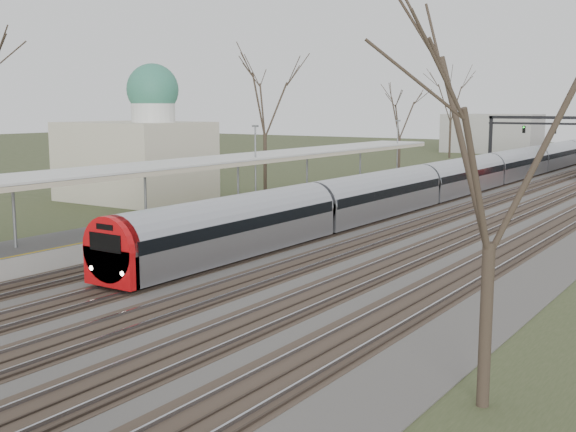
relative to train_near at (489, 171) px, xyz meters
name	(u,v)px	position (x,y,z in m)	size (l,w,h in m)	color
track_bed	(493,197)	(2.76, -7.19, -1.42)	(24.00, 160.00, 0.22)	#474442
platform	(271,208)	(-6.55, -24.69, -0.98)	(3.50, 69.00, 1.00)	#9E9B93
canopy	(228,161)	(-6.55, -29.20, 2.45)	(4.10, 50.00, 3.11)	slate
dome_building	(138,152)	(-19.21, -24.19, 2.24)	(10.00, 8.00, 10.30)	beige
tree_west_far	(265,96)	(-14.50, -14.19, 6.54)	(5.50, 5.50, 11.33)	#2D231C
tree_east_near	(494,134)	(15.50, -47.19, 5.08)	(4.50, 4.50, 9.27)	#2D231C
train_near	(489,171)	(0.00, 0.00, 0.00)	(2.62, 90.21, 3.05)	#9DA0A7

